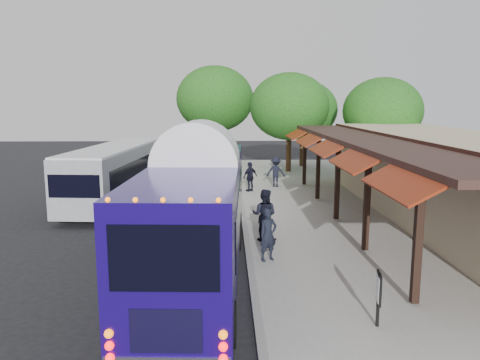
% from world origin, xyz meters
% --- Properties ---
extents(ground, '(90.00, 90.00, 0.00)m').
position_xyz_m(ground, '(0.00, 0.00, 0.00)').
color(ground, black).
rests_on(ground, ground).
extents(sidewalk, '(10.00, 40.00, 0.15)m').
position_xyz_m(sidewalk, '(5.00, 4.00, 0.07)').
color(sidewalk, '#9E9B93').
rests_on(sidewalk, ground).
extents(curb, '(0.20, 40.00, 0.16)m').
position_xyz_m(curb, '(0.05, 4.00, 0.07)').
color(curb, gray).
rests_on(curb, ground).
extents(station_shelter, '(8.15, 20.00, 3.60)m').
position_xyz_m(station_shelter, '(8.38, 4.00, 1.85)').
color(station_shelter, tan).
rests_on(station_shelter, ground).
extents(coach_bus, '(2.79, 11.01, 3.49)m').
position_xyz_m(coach_bus, '(-1.45, -1.32, 1.88)').
color(coach_bus, '#180860').
rests_on(coach_bus, ground).
extents(city_bus, '(3.11, 10.52, 2.79)m').
position_xyz_m(city_bus, '(-6.06, 8.61, 1.54)').
color(city_bus, gray).
rests_on(city_bus, ground).
extents(ped_a, '(0.70, 0.62, 1.61)m').
position_xyz_m(ped_a, '(0.60, -0.73, 0.95)').
color(ped_a, black).
rests_on(ped_a, sidewalk).
extents(ped_b, '(1.05, 0.93, 1.80)m').
position_xyz_m(ped_b, '(0.65, 1.37, 1.05)').
color(ped_b, black).
rests_on(ped_b, sidewalk).
extents(ped_c, '(0.97, 0.88, 1.59)m').
position_xyz_m(ped_c, '(0.60, 10.37, 0.94)').
color(ped_c, black).
rests_on(ped_c, sidewalk).
extents(ped_d, '(1.23, 0.94, 1.68)m').
position_xyz_m(ped_d, '(2.12, 11.69, 0.99)').
color(ped_d, black).
rests_on(ped_d, sidewalk).
extents(sign_board, '(0.14, 0.54, 1.19)m').
position_xyz_m(sign_board, '(2.58, -5.00, 0.95)').
color(sign_board, black).
rests_on(sign_board, sidewalk).
extents(tree_left, '(5.37, 5.37, 6.87)m').
position_xyz_m(tree_left, '(3.60, 17.63, 4.58)').
color(tree_left, '#382314').
rests_on(tree_left, ground).
extents(tree_mid, '(5.05, 5.05, 6.46)m').
position_xyz_m(tree_mid, '(4.95, 20.29, 4.31)').
color(tree_mid, '#382314').
rests_on(tree_mid, ground).
extents(tree_right, '(5.04, 5.04, 6.45)m').
position_xyz_m(tree_right, '(9.32, 15.60, 4.30)').
color(tree_right, '#382314').
rests_on(tree_right, ground).
extents(tree_far, '(5.98, 5.98, 7.66)m').
position_xyz_m(tree_far, '(-1.56, 22.45, 5.11)').
color(tree_far, '#382314').
rests_on(tree_far, ground).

